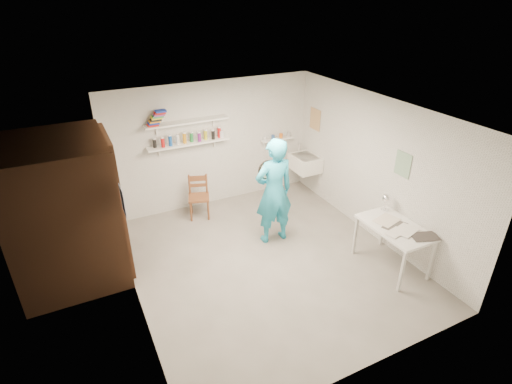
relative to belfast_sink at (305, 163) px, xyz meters
name	(u,v)px	position (x,y,z in m)	size (l,w,h in m)	color
floor	(267,262)	(-1.75, -1.70, -0.71)	(4.00, 4.50, 0.02)	slate
ceiling	(270,112)	(-1.75, -1.70, 1.71)	(4.00, 4.50, 0.02)	silver
wall_back	(213,145)	(-1.75, 0.56, 0.50)	(4.00, 0.02, 2.40)	silver
wall_front	(375,289)	(-1.75, -3.96, 0.50)	(4.00, 0.02, 2.40)	silver
wall_left	(126,227)	(-3.76, -1.70, 0.50)	(0.02, 4.50, 2.40)	silver
wall_right	(376,169)	(0.26, -1.70, 0.50)	(0.02, 4.50, 2.40)	silver
doorway_recess	(116,204)	(-3.74, -0.65, 0.30)	(0.02, 0.90, 2.00)	black
corridor_box	(64,212)	(-4.45, -0.65, 0.35)	(1.40, 1.50, 2.10)	brown
door_lintel	(105,137)	(-3.72, -0.65, 1.35)	(0.06, 1.05, 0.10)	brown
door_jamb_near	(124,220)	(-3.72, -1.15, 0.30)	(0.06, 0.10, 2.00)	brown
door_jamb_far	(112,190)	(-3.72, -0.15, 0.30)	(0.06, 0.10, 2.00)	brown
shelf_lower	(189,143)	(-2.25, 0.43, 0.65)	(1.50, 0.22, 0.03)	white
shelf_upper	(187,122)	(-2.25, 0.43, 1.05)	(1.50, 0.22, 0.03)	white
ledge_shelf	(277,139)	(-0.40, 0.47, 0.42)	(0.70, 0.14, 0.03)	white
poster_left	(123,201)	(-3.74, -1.65, 0.85)	(0.01, 0.28, 0.36)	#334C7F
poster_right_a	(315,119)	(0.24, 0.10, 0.85)	(0.01, 0.34, 0.42)	#995933
poster_right_b	(403,164)	(0.24, -2.25, 0.80)	(0.01, 0.30, 0.38)	#3F724C
belfast_sink	(305,163)	(0.00, 0.00, 0.00)	(0.48, 0.60, 0.30)	white
man	(274,192)	(-1.37, -1.18, 0.21)	(0.67, 0.44, 1.82)	#27A3C5
wall_clock	(268,170)	(-1.37, -0.96, 0.52)	(0.33, 0.33, 0.04)	beige
wooden_chair	(199,198)	(-2.24, 0.09, -0.30)	(0.38, 0.36, 0.81)	brown
work_table	(392,246)	(-0.11, -2.64, -0.34)	(0.65, 1.09, 0.73)	white
desk_lamp	(386,198)	(0.07, -2.20, 0.25)	(0.14, 0.14, 0.14)	white
spray_cans	(188,138)	(-2.25, 0.43, 0.75)	(1.32, 0.06, 0.17)	black
book_stack	(157,118)	(-2.77, 0.43, 1.19)	(0.34, 0.14, 0.25)	red
ledge_pots	(277,136)	(-0.40, 0.47, 0.48)	(0.48, 0.07, 0.09)	silver
papers	(396,225)	(-0.11, -2.64, 0.04)	(0.30, 0.22, 0.02)	silver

